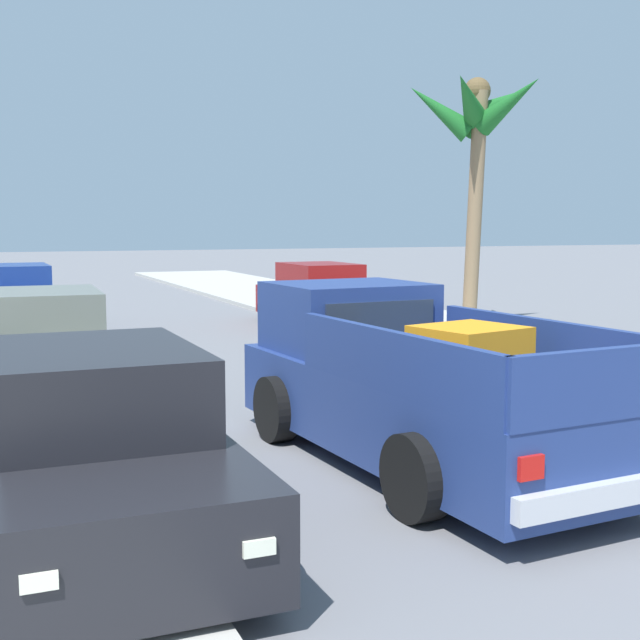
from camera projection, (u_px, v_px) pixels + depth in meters
The scene contains 8 objects.
sidewalk_right at pixel (578, 363), 14.77m from camera, with size 4.63×60.00×0.12m, color #B2AFA8.
curb_right at pixel (535, 367), 14.42m from camera, with size 0.16×60.00×0.10m, color silver.
pickup_truck at pixel (410, 386), 8.88m from camera, with size 2.47×5.33×1.80m.
car_left_near at pixel (318, 296), 20.75m from camera, with size 2.11×4.30×1.54m.
car_right_near at pixel (99, 451), 6.63m from camera, with size 2.03×4.26×1.54m.
car_right_mid at pixel (16, 299), 19.97m from camera, with size 2.04×4.27×1.54m.
car_left_far at pixel (46, 345), 12.38m from camera, with size 2.15×4.31×1.54m.
palm_tree_right_fore at pixel (477, 125), 19.56m from camera, with size 3.11×3.26×5.94m.
Camera 1 is at (-4.43, 0.30, 2.50)m, focal length 47.09 mm.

